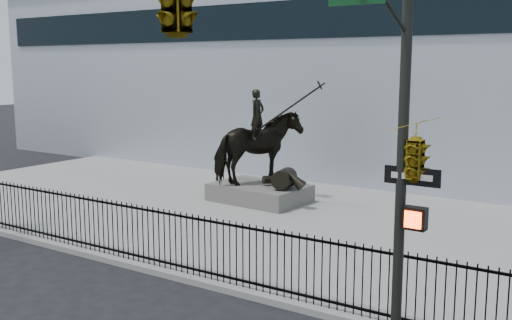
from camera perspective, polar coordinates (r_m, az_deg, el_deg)
The scene contains 7 objects.
ground at distance 14.88m, azimuth -13.96°, elevation -11.34°, with size 120.00×120.00×0.00m, color black.
plaza at distance 20.02m, azimuth 0.95°, elevation -5.55°, with size 30.00×12.00×0.15m, color gray.
building at distance 31.15m, azimuth 14.02°, elevation 7.64°, with size 44.00×14.00×9.00m, color silver.
picket_fence at distance 15.43m, azimuth -10.66°, elevation -6.97°, with size 22.10×0.10×1.50m.
statue_plinth at distance 22.04m, azimuth 0.34°, elevation -3.14°, with size 3.36×2.31×0.63m, color #5F5B57.
equestrian_statue at distance 21.72m, azimuth 0.48°, elevation 1.05°, with size 4.30×2.82×3.65m.
traffic_signal_right at distance 8.34m, azimuth 5.40°, elevation 7.18°, with size 2.17×6.86×7.00m.
Camera 1 is at (10.38, -9.36, 5.11)m, focal length 42.00 mm.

